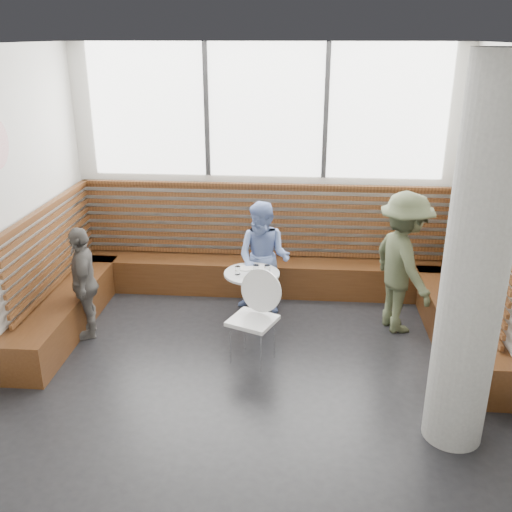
# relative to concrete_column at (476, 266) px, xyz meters

# --- Properties ---
(room) EXTENTS (5.00, 5.00, 3.20)m
(room) POSITION_rel_concrete_column_xyz_m (-1.85, 0.60, 0.00)
(room) COLOR silver
(room) RESTS_ON ground
(booth) EXTENTS (5.00, 2.50, 1.44)m
(booth) POSITION_rel_concrete_column_xyz_m (-1.85, 2.37, -1.19)
(booth) COLOR #442511
(booth) RESTS_ON ground
(concrete_column) EXTENTS (0.50, 0.50, 3.20)m
(concrete_column) POSITION_rel_concrete_column_xyz_m (0.00, 0.00, 0.00)
(concrete_column) COLOR gray
(concrete_column) RESTS_ON ground
(cafe_table) EXTENTS (0.65, 0.65, 0.67)m
(cafe_table) POSITION_rel_concrete_column_xyz_m (-1.92, 1.90, -1.12)
(cafe_table) COLOR silver
(cafe_table) RESTS_ON ground
(cafe_chair) EXTENTS (0.47, 0.46, 0.98)m
(cafe_chair) POSITION_rel_concrete_column_xyz_m (-1.84, 1.15, -1.02)
(cafe_chair) COLOR white
(cafe_chair) RESTS_ON ground
(adult_man) EXTENTS (0.95, 1.22, 1.66)m
(adult_man) POSITION_rel_concrete_column_xyz_m (-0.19, 1.95, -0.77)
(adult_man) COLOR #474F34
(adult_man) RESTS_ON ground
(child_back) EXTENTS (0.81, 0.71, 1.41)m
(child_back) POSITION_rel_concrete_column_xyz_m (-1.81, 2.27, -0.89)
(child_back) COLOR #758DCB
(child_back) RESTS_ON ground
(child_left) EXTENTS (0.54, 0.83, 1.31)m
(child_left) POSITION_rel_concrete_column_xyz_m (-3.80, 1.50, -0.94)
(child_left) COLOR #605B57
(child_left) RESTS_ON ground
(plate_near) EXTENTS (0.18, 0.18, 0.01)m
(plate_near) POSITION_rel_concrete_column_xyz_m (-2.01, 2.02, -0.92)
(plate_near) COLOR white
(plate_near) RESTS_ON cafe_table
(plate_far) EXTENTS (0.21, 0.21, 0.01)m
(plate_far) POSITION_rel_concrete_column_xyz_m (-1.87, 2.04, -0.92)
(plate_far) COLOR white
(plate_far) RESTS_ON cafe_table
(glass_left) EXTENTS (0.06, 0.06, 0.10)m
(glass_left) POSITION_rel_concrete_column_xyz_m (-2.08, 1.84, -0.88)
(glass_left) COLOR white
(glass_left) RESTS_ON cafe_table
(glass_mid) EXTENTS (0.08, 0.08, 0.12)m
(glass_mid) POSITION_rel_concrete_column_xyz_m (-1.87, 1.85, -0.87)
(glass_mid) COLOR white
(glass_mid) RESTS_ON cafe_table
(glass_right) EXTENTS (0.07, 0.07, 0.11)m
(glass_right) POSITION_rel_concrete_column_xyz_m (-1.74, 1.88, -0.87)
(glass_right) COLOR white
(glass_right) RESTS_ON cafe_table
(menu_card) EXTENTS (0.23, 0.18, 0.00)m
(menu_card) POSITION_rel_concrete_column_xyz_m (-1.89, 1.71, -0.93)
(menu_card) COLOR #A5C64C
(menu_card) RESTS_ON cafe_table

